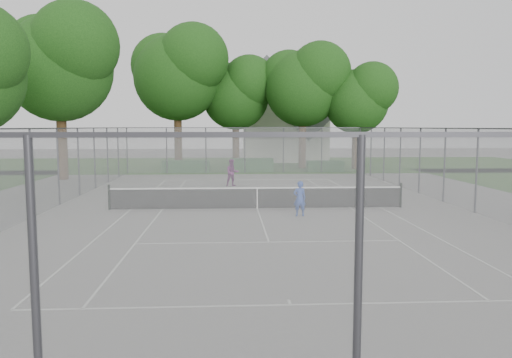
{
  "coord_description": "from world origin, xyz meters",
  "views": [
    {
      "loc": [
        -1.22,
        -21.54,
        3.57
      ],
      "look_at": [
        0.0,
        1.0,
        1.2
      ],
      "focal_mm": 35.0,
      "sensor_mm": 36.0,
      "label": 1
    }
  ],
  "objects": [
    {
      "name": "ground",
      "position": [
        0.0,
        0.0,
        0.0
      ],
      "size": [
        120.0,
        120.0,
        0.0
      ],
      "primitive_type": "plane",
      "color": "slate",
      "rests_on": "ground"
    },
    {
      "name": "grass_far",
      "position": [
        0.0,
        26.0,
        0.0
      ],
      "size": [
        60.0,
        20.0,
        0.0
      ],
      "primitive_type": "cube",
      "color": "#234B15",
      "rests_on": "ground"
    },
    {
      "name": "court_markings",
      "position": [
        0.0,
        0.0,
        0.01
      ],
      "size": [
        11.03,
        23.83,
        0.01
      ],
      "color": "silver",
      "rests_on": "ground"
    },
    {
      "name": "tennis_net",
      "position": [
        0.0,
        0.0,
        0.51
      ],
      "size": [
        12.87,
        0.1,
        1.1
      ],
      "color": "black",
      "rests_on": "ground"
    },
    {
      "name": "perimeter_fence",
      "position": [
        0.0,
        0.0,
        1.81
      ],
      "size": [
        18.08,
        34.08,
        3.52
      ],
      "color": "#38383D",
      "rests_on": "ground"
    },
    {
      "name": "tree_far_left",
      "position": [
        -5.52,
        21.95,
        8.37
      ],
      "size": [
        8.47,
        7.73,
        12.18
      ],
      "color": "#3C2615",
      "rests_on": "ground"
    },
    {
      "name": "tree_far_midleft",
      "position": [
        -0.52,
        23.67,
        6.77
      ],
      "size": [
        6.85,
        6.26,
        9.85
      ],
      "color": "#3C2615",
      "rests_on": "ground"
    },
    {
      "name": "tree_far_midright",
      "position": [
        5.2,
        21.27,
        7.33
      ],
      "size": [
        7.42,
        6.78,
        10.67
      ],
      "color": "#3C2615",
      "rests_on": "ground"
    },
    {
      "name": "tree_far_right",
      "position": [
        9.59,
        20.27,
        6.12
      ],
      "size": [
        6.2,
        5.66,
        8.91
      ],
      "color": "#3C2615",
      "rests_on": "ground"
    },
    {
      "name": "tree_side_back",
      "position": [
        -12.41,
        12.85,
        8.02
      ],
      "size": [
        8.12,
        7.41,
        11.67
      ],
      "color": "#3C2615",
      "rests_on": "ground"
    },
    {
      "name": "hedge_left",
      "position": [
        -4.61,
        17.95,
        0.46
      ],
      "size": [
        3.68,
        1.1,
        0.92
      ],
      "primitive_type": "cube",
      "color": "#174A19",
      "rests_on": "ground"
    },
    {
      "name": "hedge_mid",
      "position": [
        0.6,
        18.12,
        0.53
      ],
      "size": [
        3.38,
        0.96,
        1.06
      ],
      "primitive_type": "cube",
      "color": "#174A19",
      "rests_on": "ground"
    },
    {
      "name": "hedge_right",
      "position": [
        6.47,
        17.91,
        0.43
      ],
      "size": [
        2.88,
        1.06,
        0.86
      ],
      "primitive_type": "cube",
      "color": "#174A19",
      "rests_on": "ground"
    },
    {
      "name": "house",
      "position": [
        4.54,
        30.42,
        4.21
      ],
      "size": [
        8.4,
        6.51,
        10.46
      ],
      "color": "beige",
      "rests_on": "ground"
    },
    {
      "name": "girl_player",
      "position": [
        1.6,
        -1.87,
        0.71
      ],
      "size": [
        0.55,
        0.39,
        1.41
      ],
      "primitive_type": "imported",
      "rotation": [
        0.0,
        0.0,
        3.25
      ],
      "color": "#2B49A4",
      "rests_on": "ground"
    },
    {
      "name": "woman_player",
      "position": [
        -1.04,
        8.35,
        0.82
      ],
      "size": [
        0.92,
        0.79,
        1.64
      ],
      "primitive_type": "imported",
      "rotation": [
        0.0,
        0.0,
        0.24
      ],
      "color": "#6A2361",
      "rests_on": "ground"
    }
  ]
}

